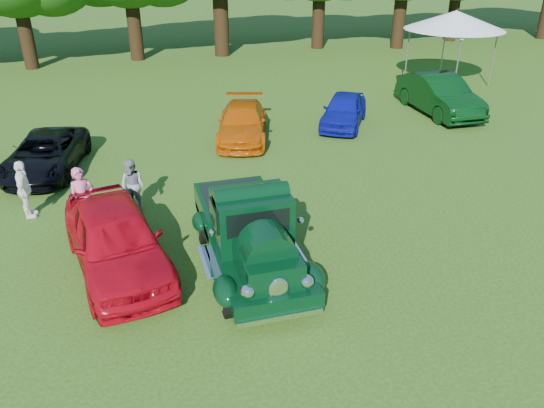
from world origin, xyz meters
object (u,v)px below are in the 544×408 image
object	(u,v)px
red_convertible	(116,239)
back_car_blue	(344,110)
back_car_black	(45,154)
spectator_grey	(133,186)
back_car_green	(439,95)
spectator_pink	(83,199)
back_car_orange	(242,123)
spectator_white	(24,190)
hero_pickup	(250,233)
canopy_tent	(455,21)

from	to	relation	value
red_convertible	back_car_blue	size ratio (longest dim) A/B	1.23
back_car_black	spectator_grey	bearing A→B (deg)	-42.88
back_car_blue	back_car_green	world-z (taller)	back_car_green
red_convertible	back_car_blue	distance (m)	12.12
back_car_blue	spectator_grey	size ratio (longest dim) A/B	2.52
spectator_pink	back_car_orange	bearing A→B (deg)	24.84
spectator_pink	spectator_white	distance (m)	1.91
red_convertible	spectator_pink	size ratio (longest dim) A/B	2.68
spectator_grey	hero_pickup	bearing A→B (deg)	-18.57
back_car_orange	back_car_blue	xyz separation A→B (m)	(4.24, 0.38, 0.02)
hero_pickup	spectator_grey	distance (m)	4.29
back_car_orange	hero_pickup	bearing A→B (deg)	-86.30
hero_pickup	back_car_orange	world-z (taller)	hero_pickup
back_car_green	back_car_orange	bearing A→B (deg)	-173.38
red_convertible	spectator_white	bearing A→B (deg)	113.90
back_car_blue	spectator_grey	distance (m)	9.97
spectator_white	hero_pickup	bearing A→B (deg)	-125.95
back_car_green	spectator_white	distance (m)	16.66
red_convertible	back_car_orange	distance (m)	9.10
back_car_black	back_car_orange	world-z (taller)	back_car_orange
spectator_pink	spectator_grey	distance (m)	1.45
back_car_green	spectator_pink	world-z (taller)	spectator_pink
red_convertible	canopy_tent	distance (m)	21.05
red_convertible	spectator_grey	distance (m)	2.93
back_car_black	back_car_green	world-z (taller)	back_car_green
hero_pickup	spectator_grey	world-z (taller)	hero_pickup
spectator_white	canopy_tent	size ratio (longest dim) A/B	0.26
back_car_orange	back_car_green	world-z (taller)	back_car_green
back_car_black	back_car_blue	xyz separation A→B (m)	(11.03, 1.65, 0.04)
red_convertible	canopy_tent	bearing A→B (deg)	26.81
back_car_black	back_car_green	xyz separation A→B (m)	(15.58, 2.09, 0.20)
canopy_tent	red_convertible	bearing A→B (deg)	-142.46
spectator_grey	back_car_blue	bearing A→B (deg)	69.04
back_car_black	spectator_grey	distance (m)	4.44
back_car_blue	canopy_tent	world-z (taller)	canopy_tent
back_car_blue	canopy_tent	size ratio (longest dim) A/B	0.60
back_car_green	spectator_white	xyz separation A→B (m)	(-15.80, -5.29, 0.00)
back_car_blue	hero_pickup	bearing A→B (deg)	-92.56
back_car_black	spectator_grey	world-z (taller)	spectator_grey
back_car_green	canopy_tent	bearing A→B (deg)	54.89
back_car_green	spectator_grey	size ratio (longest dim) A/B	3.28
hero_pickup	spectator_pink	world-z (taller)	hero_pickup
back_car_blue	spectator_pink	world-z (taller)	spectator_pink
back_car_orange	back_car_green	size ratio (longest dim) A/B	0.88
red_convertible	canopy_tent	world-z (taller)	canopy_tent
back_car_orange	spectator_pink	bearing A→B (deg)	-118.47
back_car_blue	spectator_white	world-z (taller)	spectator_white
red_convertible	spectator_white	world-z (taller)	spectator_white
hero_pickup	red_convertible	size ratio (longest dim) A/B	1.07
spectator_pink	canopy_tent	xyz separation A→B (m)	(17.34, 10.58, 2.29)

